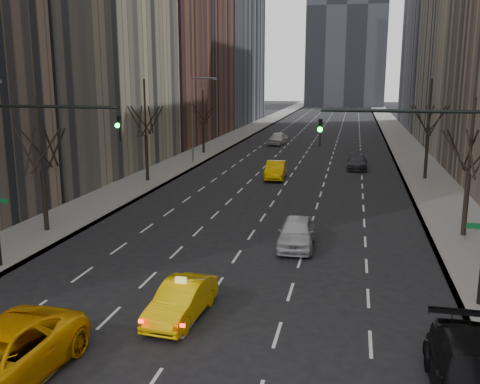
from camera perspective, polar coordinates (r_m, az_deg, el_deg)
The scene contains 16 objects.
sidewalk_left at distance 81.96m, azimuth -0.60°, elevation 5.88°, with size 4.50×320.00×0.15m, color slate.
sidewalk_right at distance 80.26m, azimuth 16.80°, elevation 5.23°, with size 4.50×320.00×0.15m, color slate.
tree_lw_b at distance 33.08m, azimuth -20.34°, elevation 2.17°, with size 3.36×3.50×7.82m.
tree_lw_c at distance 47.19m, azimuth -9.99°, elevation 5.90°, with size 3.36×3.50×8.74m.
tree_lw_d at distance 64.20m, azimuth -3.94°, elevation 7.24°, with size 3.36×3.50×7.36m.
tree_rw_b at distance 32.56m, azimuth 23.19°, elevation 1.79°, with size 3.36×3.50×7.82m.
tree_rw_c at distance 50.15m, azimuth 19.41°, elevation 5.76°, with size 3.36×3.50×8.74m.
traffic_mast_left at distance 26.29m, azimuth -22.20°, elevation 3.53°, with size 6.69×0.39×8.00m.
traffic_mast_right at distance 22.05m, azimuth 21.00°, elevation 2.12°, with size 6.69×0.39×8.00m.
streetlight_far at distance 57.02m, azimuth -4.79°, elevation 8.68°, with size 2.83×0.22×9.00m.
taxi_sedan at distance 20.85m, azimuth -6.28°, elevation -11.42°, with size 1.50×4.29×1.42m, color #FDC405.
silver_sedan_ahead at distance 29.12m, azimuth 6.05°, elevation -4.31°, with size 1.90×4.72×1.61m, color #B0B2B8.
parked_suv_black at distance 17.05m, azimuth 23.70°, elevation -17.60°, with size 2.36×5.80×1.68m, color black.
far_taxi at distance 48.53m, azimuth 3.82°, elevation 2.35°, with size 1.66×4.76×1.57m, color #FFBE05.
far_suv_grey at distance 54.91m, azimuth 12.40°, elevation 3.15°, with size 1.97×4.85×1.41m, color #2D2D32.
far_car_white at distance 73.54m, azimuth 4.05°, elevation 5.72°, with size 1.98×4.92×1.67m, color silver.
Camera 1 is at (5.63, -9.49, 9.01)m, focal length 40.00 mm.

